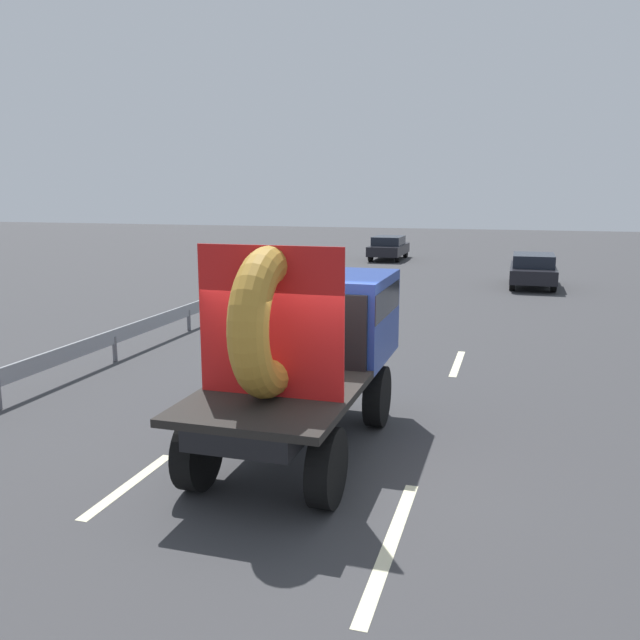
{
  "coord_description": "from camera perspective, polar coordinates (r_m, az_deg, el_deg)",
  "views": [
    {
      "loc": [
        2.57,
        -8.04,
        3.72
      ],
      "look_at": [
        -0.31,
        1.6,
        1.75
      ],
      "focal_mm": 37.1,
      "sensor_mm": 36.0,
      "label": 1
    }
  ],
  "objects": [
    {
      "name": "oncoming_car",
      "position": [
        36.86,
        5.94,
        6.27
      ],
      "size": [
        1.69,
        3.95,
        1.29
      ],
      "color": "black",
      "rests_on": "ground_plane"
    },
    {
      "name": "lane_dash_right_far",
      "position": [
        14.85,
        11.77,
        -3.68
      ],
      "size": [
        0.16,
        2.27,
        0.01
      ],
      "primitive_type": "cube",
      "rotation": [
        0.0,
        0.0,
        1.57
      ],
      "color": "beige",
      "rests_on": "ground_plane"
    },
    {
      "name": "distant_sedan",
      "position": [
        27.42,
        17.89,
        4.19
      ],
      "size": [
        1.71,
        4.0,
        1.3
      ],
      "color": "black",
      "rests_on": "ground_plane"
    },
    {
      "name": "flatbed_truck",
      "position": [
        9.87,
        -0.73,
        -1.26
      ],
      "size": [
        2.02,
        4.75,
        3.08
      ],
      "color": "black",
      "rests_on": "ground_plane"
    },
    {
      "name": "lane_dash_left_near",
      "position": [
        9.11,
        -16.14,
        -13.48
      ],
      "size": [
        0.16,
        2.0,
        0.01
      ],
      "primitive_type": "cube",
      "rotation": [
        0.0,
        0.0,
        1.57
      ],
      "color": "beige",
      "rests_on": "ground_plane"
    },
    {
      "name": "ground_plane",
      "position": [
        9.22,
        -1.02,
        -12.73
      ],
      "size": [
        120.0,
        120.0,
        0.0
      ],
      "primitive_type": "plane",
      "color": "#38383A"
    },
    {
      "name": "guardrail",
      "position": [
        13.99,
        -21.3,
        -2.9
      ],
      "size": [
        0.1,
        13.94,
        0.71
      ],
      "color": "gray",
      "rests_on": "ground_plane"
    },
    {
      "name": "lane_dash_left_far",
      "position": [
        15.61,
        -1.11,
        -2.72
      ],
      "size": [
        0.16,
        2.06,
        0.01
      ],
      "primitive_type": "cube",
      "rotation": [
        0.0,
        0.0,
        1.57
      ],
      "color": "beige",
      "rests_on": "ground_plane"
    },
    {
      "name": "lane_dash_right_near",
      "position": [
        7.51,
        6.1,
        -18.65
      ],
      "size": [
        0.16,
        2.98,
        0.01
      ],
      "primitive_type": "cube",
      "rotation": [
        0.0,
        0.0,
        1.57
      ],
      "color": "beige",
      "rests_on": "ground_plane"
    }
  ]
}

